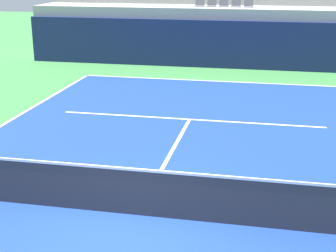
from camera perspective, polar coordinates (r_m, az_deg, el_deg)
ground_plane at (r=9.88m, az=-3.61°, el=-10.09°), size 80.00×80.00×0.00m
court_surface at (r=9.88m, az=-3.61°, el=-10.06°), size 11.00×24.00×0.01m
baseline_far at (r=21.00m, az=4.93°, el=5.13°), size 11.00×0.10×0.00m
service_line_far at (r=15.68m, az=2.48°, el=0.76°), size 8.26×0.10×0.00m
centre_service_line at (r=12.71m, az=0.15°, el=-3.41°), size 0.10×6.40×0.00m
back_wall at (r=23.67m, az=5.87°, el=9.23°), size 18.59×0.30×2.20m
stands_tier_lower at (r=24.96m, az=6.22°, el=10.25°), size 18.59×2.40×2.70m
stands_tier_upper at (r=27.29m, az=6.76°, el=11.64°), size 18.59×2.40×3.42m
seating_row_lower at (r=24.91m, az=6.36°, el=13.63°), size 2.78×0.44×0.44m
tennis_net at (r=9.65m, az=-3.67°, el=-7.42°), size 11.08×0.08×1.07m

